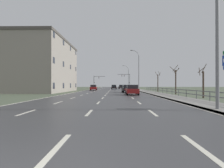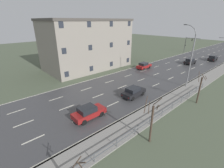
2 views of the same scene
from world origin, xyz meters
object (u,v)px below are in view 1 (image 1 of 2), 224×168
(street_lamp_foreground, at_px, (214,27))
(street_lamp_distant, at_px, (128,77))
(car_far_right, at_px, (94,88))
(car_near_right, at_px, (121,87))
(car_distant, at_px, (132,90))
(street_lamp_midground, at_px, (138,71))
(traffic_signal_right, at_px, (127,78))
(car_mid_centre, at_px, (114,87))
(brick_building, at_px, (43,66))
(car_near_left, at_px, (127,89))
(traffic_signal_left, at_px, (96,80))

(street_lamp_foreground, distance_m, street_lamp_distant, 69.44)
(street_lamp_foreground, distance_m, car_far_right, 40.22)
(car_near_right, bearing_deg, car_distant, -93.05)
(street_lamp_foreground, height_order, street_lamp_distant, street_lamp_distant)
(street_lamp_foreground, xyz_separation_m, street_lamp_midground, (0.06, 34.72, 0.13))
(traffic_signal_right, relative_size, car_mid_centre, 1.55)
(street_lamp_foreground, height_order, car_mid_centre, street_lamp_foreground)
(car_mid_centre, distance_m, car_near_right, 9.41)
(street_lamp_midground, distance_m, street_lamp_distant, 34.72)
(street_lamp_distant, distance_m, car_mid_centre, 19.75)
(traffic_signal_right, xyz_separation_m, car_far_right, (-11.14, -28.13, -3.59))
(brick_building, bearing_deg, car_distant, -33.69)
(street_lamp_distant, distance_m, car_distant, 53.56)
(car_near_left, height_order, brick_building, brick_building)
(traffic_signal_right, distance_m, car_mid_centre, 16.46)
(street_lamp_distant, height_order, traffic_signal_right, street_lamp_distant)
(car_mid_centre, distance_m, car_near_left, 26.70)
(car_near_left, bearing_deg, street_lamp_foreground, -84.61)
(street_lamp_distant, xyz_separation_m, traffic_signal_left, (-14.36, -2.48, -1.39))
(street_lamp_distant, distance_m, car_far_right, 33.74)
(traffic_signal_left, relative_size, car_near_right, 1.32)
(street_lamp_foreground, bearing_deg, car_far_right, 107.38)
(street_lamp_distant, distance_m, traffic_signal_right, 3.30)
(brick_building, bearing_deg, street_lamp_midground, 14.68)
(street_lamp_foreground, distance_m, car_mid_centre, 51.78)
(car_near_left, bearing_deg, brick_building, 164.62)
(street_lamp_midground, height_order, car_near_left, street_lamp_midground)
(traffic_signal_right, xyz_separation_m, car_near_right, (-2.73, -6.09, -3.59))
(brick_building, bearing_deg, traffic_signal_left, 78.09)
(street_lamp_midground, height_order, brick_building, brick_building)
(traffic_signal_left, bearing_deg, street_lamp_foreground, -77.90)
(street_lamp_midground, relative_size, car_distant, 2.57)
(street_lamp_midground, bearing_deg, street_lamp_foreground, -90.09)
(traffic_signal_left, xyz_separation_m, brick_building, (-8.04, -38.12, 2.09))
(traffic_signal_left, bearing_deg, car_distant, -77.80)
(street_lamp_midground, height_order, traffic_signal_right, street_lamp_midground)
(street_lamp_midground, relative_size, car_mid_centre, 2.57)
(street_lamp_midground, bearing_deg, traffic_signal_right, 91.56)
(street_lamp_midground, xyz_separation_m, car_distant, (-3.43, -18.56, -4.39))
(street_lamp_distant, relative_size, car_distant, 2.53)
(street_lamp_foreground, xyz_separation_m, brick_building, (-22.40, 28.84, 0.71))
(traffic_signal_left, height_order, car_near_right, traffic_signal_left)
(traffic_signal_left, xyz_separation_m, car_near_left, (10.78, -42.30, -2.87))
(car_far_right, bearing_deg, car_distant, -71.72)
(street_lamp_foreground, bearing_deg, street_lamp_midground, 89.91)
(car_distant, distance_m, car_near_right, 44.06)
(traffic_signal_left, distance_m, car_near_left, 43.75)
(street_lamp_midground, distance_m, traffic_signal_right, 31.61)
(car_mid_centre, height_order, car_near_left, same)
(street_lamp_distant, bearing_deg, street_lamp_foreground, -90.00)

